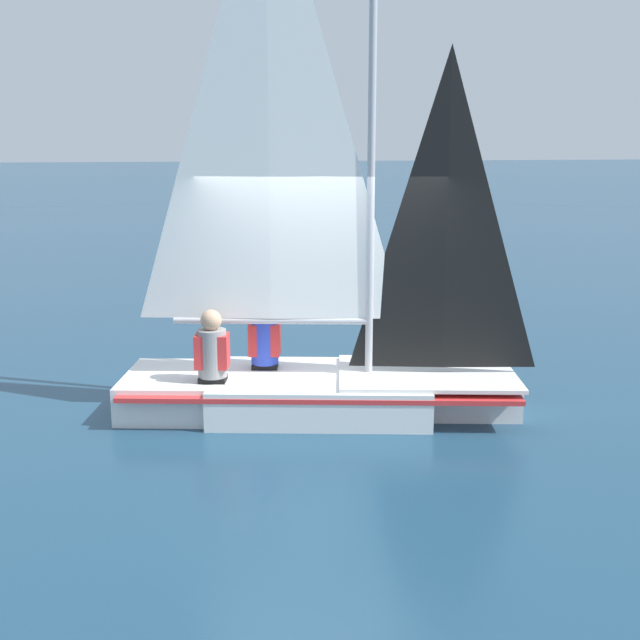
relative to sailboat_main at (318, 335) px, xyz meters
name	(u,v)px	position (x,y,z in m)	size (l,w,h in m)	color
ground_plane	(320,410)	(0.03, -0.01, -0.84)	(260.00, 260.00, 0.00)	navy
sailboat_main	(318,335)	(0.00, 0.00, 0.00)	(4.37, 2.45, 5.81)	white
sailor_helm	(265,348)	(-0.50, 0.40, -0.21)	(0.39, 0.37, 1.16)	black
sailor_crew	(212,361)	(-1.12, 0.01, -0.22)	(0.39, 0.37, 1.16)	black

